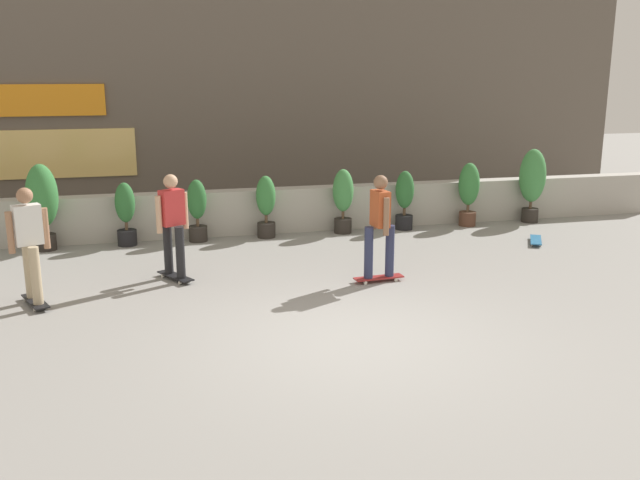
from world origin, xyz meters
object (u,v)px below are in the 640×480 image
object	(u,v)px
potted_plant_7	(469,190)
skater_by_wall_left	(173,222)
potted_plant_3	(197,209)
potted_plant_6	(405,198)
skater_mid_plaza	(380,223)
skateboard_near_camera	(536,240)
potted_plant_2	(126,212)
potted_plant_4	(266,204)
skater_far_right	(29,241)
potted_plant_5	(343,198)
potted_plant_8	(532,179)
potted_plant_1	(42,200)

from	to	relation	value
potted_plant_7	skater_by_wall_left	bearing A→B (deg)	-158.16
potted_plant_3	potted_plant_6	distance (m)	4.27
skater_mid_plaza	skateboard_near_camera	bearing A→B (deg)	23.47
potted_plant_2	skater_by_wall_left	size ratio (longest dim) A/B	0.71
potted_plant_4	skater_far_right	size ratio (longest dim) A/B	0.73
potted_plant_2	potted_plant_6	bearing A→B (deg)	0.00
potted_plant_5	potted_plant_8	size ratio (longest dim) A/B	0.82
potted_plant_6	skater_by_wall_left	world-z (taller)	skater_by_wall_left
potted_plant_1	potted_plant_4	world-z (taller)	potted_plant_1
potted_plant_2	potted_plant_8	distance (m)	8.56
potted_plant_2	skater_mid_plaza	distance (m)	5.17
skateboard_near_camera	skater_mid_plaza	bearing A→B (deg)	-156.53
potted_plant_1	potted_plant_3	world-z (taller)	potted_plant_1
potted_plant_2	potted_plant_5	xyz separation A→B (m)	(4.28, 0.00, 0.09)
potted_plant_1	potted_plant_3	size ratio (longest dim) A/B	1.32
potted_plant_4	potted_plant_8	bearing A→B (deg)	0.00
skateboard_near_camera	potted_plant_8	bearing A→B (deg)	62.91
skater_mid_plaza	potted_plant_6	bearing A→B (deg)	63.16
potted_plant_3	skater_by_wall_left	bearing A→B (deg)	-102.59
potted_plant_3	skater_far_right	bearing A→B (deg)	-127.77
potted_plant_7	skater_by_wall_left	xyz separation A→B (m)	(-6.28, -2.52, 0.18)
potted_plant_5	skateboard_near_camera	bearing A→B (deg)	-27.58
potted_plant_2	potted_plant_4	world-z (taller)	potted_plant_4
potted_plant_4	skater_far_right	bearing A→B (deg)	-139.83
skateboard_near_camera	potted_plant_3	bearing A→B (deg)	164.40
skater_by_wall_left	skater_mid_plaza	bearing A→B (deg)	-15.73
potted_plant_8	skater_far_right	world-z (taller)	skater_far_right
skater_mid_plaza	skateboard_near_camera	world-z (taller)	skater_mid_plaza
potted_plant_2	skater_mid_plaza	world-z (taller)	skater_mid_plaza
potted_plant_8	potted_plant_1	bearing A→B (deg)	-180.00
potted_plant_5	skater_by_wall_left	world-z (taller)	skater_by_wall_left
potted_plant_1	skater_by_wall_left	xyz separation A→B (m)	(2.22, -2.52, -0.00)
skater_mid_plaza	skateboard_near_camera	size ratio (longest dim) A/B	2.14
potted_plant_4	potted_plant_1	bearing A→B (deg)	-180.00
potted_plant_2	potted_plant_8	size ratio (longest dim) A/B	0.75
skater_by_wall_left	potted_plant_8	bearing A→B (deg)	17.94
potted_plant_3	potted_plant_4	bearing A→B (deg)	0.00
potted_plant_5	skateboard_near_camera	size ratio (longest dim) A/B	1.66
potted_plant_4	skater_mid_plaza	xyz separation A→B (m)	(1.20, -3.40, 0.27)
potted_plant_2	skater_by_wall_left	world-z (taller)	skater_by_wall_left
potted_plant_4	potted_plant_5	xyz separation A→B (m)	(1.59, 0.00, 0.06)
potted_plant_1	potted_plant_6	bearing A→B (deg)	0.00
skater_mid_plaza	potted_plant_5	bearing A→B (deg)	83.53
potted_plant_2	potted_plant_6	xyz separation A→B (m)	(5.61, 0.00, 0.02)
potted_plant_4	potted_plant_6	bearing A→B (deg)	0.00
skater_by_wall_left	potted_plant_7	bearing A→B (deg)	21.84
potted_plant_7	skater_by_wall_left	distance (m)	6.77
potted_plant_8	skater_far_right	size ratio (longest dim) A/B	0.95
potted_plant_3	potted_plant_5	bearing A→B (deg)	0.00
potted_plant_1	potted_plant_4	size ratio (longest dim) A/B	1.30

